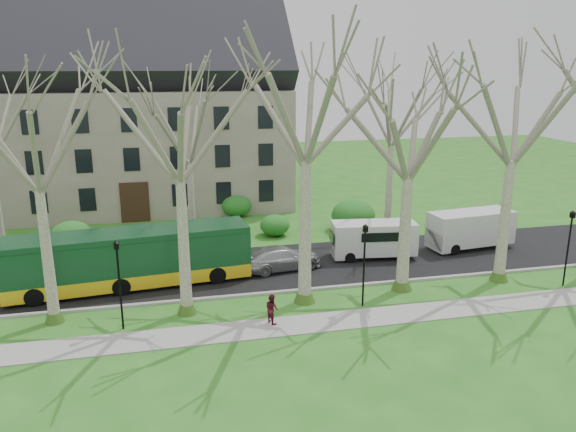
{
  "coord_description": "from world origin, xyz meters",
  "views": [
    {
      "loc": [
        -3.76,
        -26.38,
        12.21
      ],
      "look_at": [
        2.93,
        3.0,
        3.94
      ],
      "focal_mm": 35.0,
      "sensor_mm": 36.0,
      "label": 1
    }
  ],
  "objects_px": {
    "bus_follow": "(131,258)",
    "pedestrian_b": "(272,309)",
    "van_a": "(374,240)",
    "van_b": "(471,230)",
    "sedan": "(282,258)"
  },
  "relations": [
    {
      "from": "van_b",
      "to": "pedestrian_b",
      "type": "distance_m",
      "value": 17.37
    },
    {
      "from": "van_b",
      "to": "sedan",
      "type": "bearing_deg",
      "value": 178.58
    },
    {
      "from": "bus_follow",
      "to": "sedan",
      "type": "relative_size",
      "value": 2.68
    },
    {
      "from": "bus_follow",
      "to": "van_a",
      "type": "distance_m",
      "value": 15.04
    },
    {
      "from": "bus_follow",
      "to": "sedan",
      "type": "bearing_deg",
      "value": -1.41
    },
    {
      "from": "sedan",
      "to": "van_a",
      "type": "distance_m",
      "value": 6.28
    },
    {
      "from": "bus_follow",
      "to": "pedestrian_b",
      "type": "xyz_separation_m",
      "value": [
        6.74,
        -6.35,
        -0.91
      ]
    },
    {
      "from": "bus_follow",
      "to": "van_b",
      "type": "relative_size",
      "value": 2.28
    },
    {
      "from": "sedan",
      "to": "pedestrian_b",
      "type": "relative_size",
      "value": 3.34
    },
    {
      "from": "van_a",
      "to": "van_b",
      "type": "bearing_deg",
      "value": 10.36
    },
    {
      "from": "bus_follow",
      "to": "van_a",
      "type": "bearing_deg",
      "value": -0.26
    },
    {
      "from": "bus_follow",
      "to": "sedan",
      "type": "distance_m",
      "value": 8.82
    },
    {
      "from": "bus_follow",
      "to": "sedan",
      "type": "height_order",
      "value": "bus_follow"
    },
    {
      "from": "van_a",
      "to": "van_b",
      "type": "xyz_separation_m",
      "value": [
        7.08,
        0.38,
        0.1
      ]
    },
    {
      "from": "sedan",
      "to": "bus_follow",
      "type": "bearing_deg",
      "value": 84.12
    }
  ]
}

